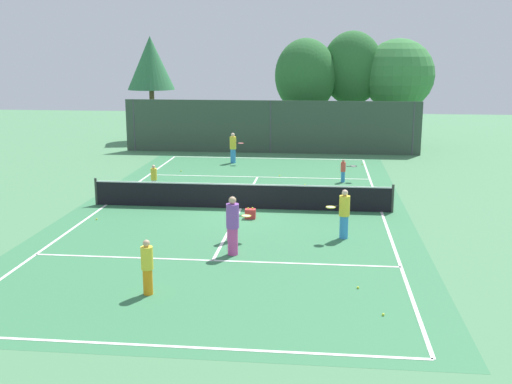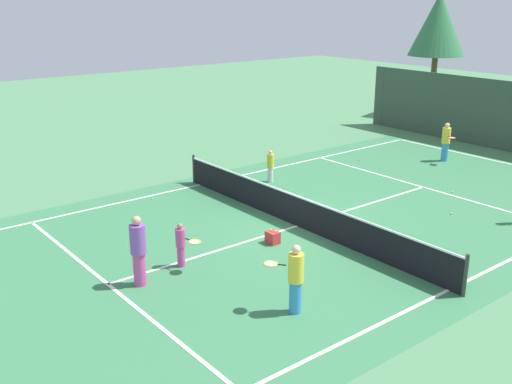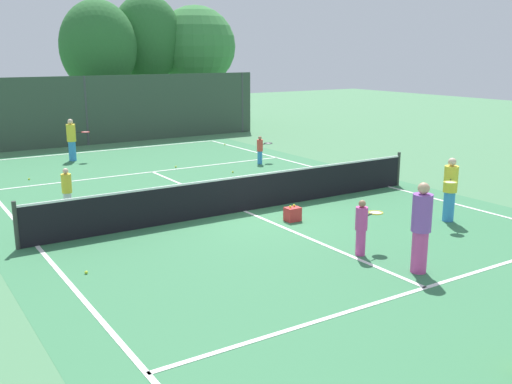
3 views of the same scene
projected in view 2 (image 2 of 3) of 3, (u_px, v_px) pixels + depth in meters
ground_plane at (297, 226)px, 18.77m from camera, size 80.00×80.00×0.00m
court_surface at (297, 226)px, 18.77m from camera, size 13.00×25.00×0.01m
tennis_net at (298, 211)px, 18.61m from camera, size 11.90×0.10×1.10m
tree_3 at (438, 25)px, 34.61m from camera, size 3.23×3.23×7.10m
player_0 at (270, 166)px, 23.04m from camera, size 0.27×0.27×1.26m
player_1 at (295, 278)px, 13.42m from camera, size 0.87×0.76×1.66m
player_3 at (138, 250)px, 14.69m from camera, size 0.39×0.39×1.83m
player_4 at (446, 141)px, 25.90m from camera, size 0.89×0.73×1.68m
player_6 at (181, 244)px, 15.79m from camera, size 0.85×0.44×1.22m
ball_crate at (273, 237)px, 17.43m from camera, size 0.38×0.30×0.43m
tennis_ball_1 at (451, 213)px, 19.76m from camera, size 0.07×0.07×0.07m
tennis_ball_2 at (452, 192)px, 21.93m from camera, size 0.07×0.07×0.07m
tennis_ball_3 at (360, 160)px, 26.19m from camera, size 0.07×0.07×0.07m
tennis_ball_6 at (152, 199)px, 21.17m from camera, size 0.07×0.07×0.07m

